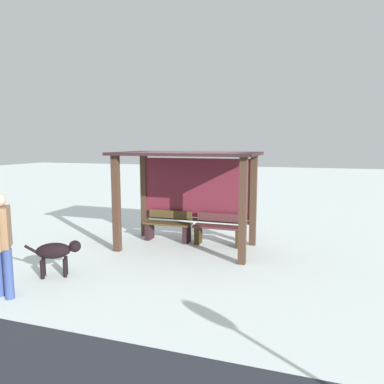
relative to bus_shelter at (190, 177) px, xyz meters
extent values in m
plane|color=white|center=(0.00, -0.26, -1.65)|extent=(60.00, 60.00, 0.00)
cube|color=#402C1F|center=(-1.44, -0.99, -0.56)|extent=(0.15, 0.15, 2.19)
cube|color=#402C1F|center=(1.44, -0.99, -0.56)|extent=(0.15, 0.15, 2.19)
cube|color=#402C1F|center=(-1.44, 0.46, -0.56)|extent=(0.15, 0.15, 2.19)
cube|color=#402C1F|center=(1.44, 0.46, -0.56)|extent=(0.15, 0.15, 2.19)
cube|color=black|center=(0.00, -0.26, 0.57)|extent=(3.26, 1.84, 0.07)
cube|color=maroon|center=(0.00, 0.46, -0.31)|extent=(2.72, 0.08, 1.48)
cube|color=#402C1F|center=(0.00, 0.44, -1.11)|extent=(2.72, 0.06, 0.08)
cube|color=#4B3A1F|center=(-0.66, 0.16, -1.20)|extent=(1.21, 0.40, 0.04)
cube|color=#4B3A1F|center=(-0.66, 0.34, -1.00)|extent=(1.15, 0.04, 0.20)
cube|color=black|center=(-0.15, 0.16, -1.44)|extent=(0.12, 0.34, 0.43)
cube|color=black|center=(-1.16, 0.16, -1.44)|extent=(0.12, 0.34, 0.43)
cube|color=#50282B|center=(0.66, 0.16, -1.20)|extent=(1.21, 0.37, 0.05)
cube|color=#50282B|center=(0.66, 0.33, -0.99)|extent=(1.15, 0.04, 0.20)
cube|color=#32240F|center=(1.16, 0.16, -1.44)|extent=(0.12, 0.31, 0.43)
cube|color=#32240F|center=(0.15, 0.16, -1.44)|extent=(0.12, 0.31, 0.43)
cube|color=olive|center=(-1.90, -3.74, -0.51)|extent=(0.44, 0.47, 0.65)
cylinder|color=#32457F|center=(-1.78, -3.76, -1.24)|extent=(0.20, 0.20, 0.82)
cylinder|color=olive|center=(-2.05, -3.54, -0.54)|extent=(0.13, 0.13, 0.59)
ellipsoid|color=black|center=(-1.75, -2.75, -1.16)|extent=(0.66, 0.54, 0.29)
sphere|color=black|center=(-1.42, -2.55, -1.10)|extent=(0.22, 0.22, 0.22)
cylinder|color=black|center=(-2.07, -2.94, -1.12)|extent=(0.25, 0.18, 0.21)
cylinder|color=black|center=(-1.54, -2.72, -1.48)|extent=(0.07, 0.07, 0.34)
cylinder|color=black|center=(-1.62, -2.58, -1.48)|extent=(0.07, 0.07, 0.34)
cylinder|color=black|center=(-1.88, -2.92, -1.48)|extent=(0.07, 0.07, 0.34)
cylinder|color=black|center=(-1.96, -2.78, -1.48)|extent=(0.07, 0.07, 0.34)
camera|label=1|loc=(2.63, -7.98, 0.80)|focal=33.25mm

